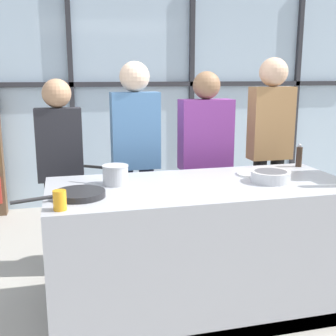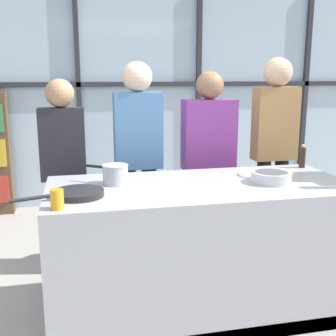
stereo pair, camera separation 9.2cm
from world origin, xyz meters
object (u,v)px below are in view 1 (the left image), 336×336
object	(u,v)px
white_plate	(255,174)
mixing_bowl	(270,176)
spectator_center_right	(205,156)
frying_pan	(78,194)
juice_glass_near	(60,200)
pepper_grinder	(299,156)
spectator_center_left	(136,151)
spectator_far_left	(60,163)
saucepan	(115,174)
spectator_far_right	(270,141)

from	to	relation	value
white_plate	mixing_bowl	size ratio (longest dim) A/B	0.98
spectator_center_right	frying_pan	bearing A→B (deg)	39.66
frying_pan	juice_glass_near	distance (m)	0.25
spectator_center_right	pepper_grinder	distance (m)	0.79
spectator_center_left	spectator_center_right	bearing A→B (deg)	-180.00
spectator_center_left	juice_glass_near	world-z (taller)	spectator_center_left
spectator_far_left	mixing_bowl	world-z (taller)	spectator_far_left
spectator_center_right	saucepan	size ratio (longest dim) A/B	5.78
spectator_center_left	spectator_far_right	bearing A→B (deg)	-180.00
saucepan	pepper_grinder	distance (m)	1.53
spectator_center_left	spectator_center_right	size ratio (longest dim) A/B	1.05
spectator_center_right	white_plate	bearing A→B (deg)	104.14
spectator_center_left	spectator_far_right	size ratio (longest dim) A/B	0.98
spectator_center_left	frying_pan	bearing A→B (deg)	61.29
saucepan	pepper_grinder	size ratio (longest dim) A/B	1.55
mixing_bowl	juice_glass_near	size ratio (longest dim) A/B	2.46
mixing_bowl	juice_glass_near	xyz separation A→B (m)	(-1.42, -0.30, 0.02)
spectator_far_left	mixing_bowl	distance (m)	1.66
spectator_far_left	spectator_far_right	bearing A→B (deg)	-180.00
spectator_center_right	saucepan	xyz separation A→B (m)	(-0.88, -0.69, 0.05)
spectator_center_left	mixing_bowl	size ratio (longest dim) A/B	6.43
mixing_bowl	spectator_far_left	bearing A→B (deg)	148.35
pepper_grinder	saucepan	bearing A→B (deg)	-172.12
mixing_bowl	spectator_far_right	bearing A→B (deg)	63.05
juice_glass_near	mixing_bowl	bearing A→B (deg)	11.77
mixing_bowl	pepper_grinder	world-z (taller)	pepper_grinder
spectator_far_right	spectator_center_right	bearing A→B (deg)	-0.00
spectator_center_left	mixing_bowl	bearing A→B (deg)	132.37
spectator_far_left	white_plate	xyz separation A→B (m)	(1.40, -0.65, -0.02)
pepper_grinder	frying_pan	bearing A→B (deg)	-165.32
juice_glass_near	frying_pan	bearing A→B (deg)	64.67
spectator_far_left	spectator_center_left	xyz separation A→B (m)	(0.62, 0.00, 0.08)
pepper_grinder	juice_glass_near	distance (m)	2.00
spectator_far_left	saucepan	bearing A→B (deg)	117.65
white_plate	spectator_center_left	bearing A→B (deg)	140.14
spectator_far_left	saucepan	distance (m)	0.78
spectator_far_left	spectator_center_right	size ratio (longest dim) A/B	0.96
spectator_center_right	spectator_far_right	bearing A→B (deg)	180.00
spectator_far_left	spectator_far_right	size ratio (longest dim) A/B	0.90
spectator_far_left	frying_pan	bearing A→B (deg)	96.34
spectator_far_right	saucepan	xyz separation A→B (m)	(-1.50, -0.69, -0.07)
spectator_far_right	frying_pan	xyz separation A→B (m)	(-1.75, -0.94, -0.12)
frying_pan	mixing_bowl	size ratio (longest dim) A/B	1.98
frying_pan	white_plate	world-z (taller)	frying_pan
juice_glass_near	white_plate	bearing A→B (deg)	20.02
spectator_far_right	pepper_grinder	world-z (taller)	spectator_far_right
spectator_far_right	mixing_bowl	size ratio (longest dim) A/B	6.58
white_plate	frying_pan	bearing A→B (deg)	-167.62
spectator_center_left	frying_pan	world-z (taller)	spectator_center_left
white_plate	pepper_grinder	bearing A→B (deg)	20.80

